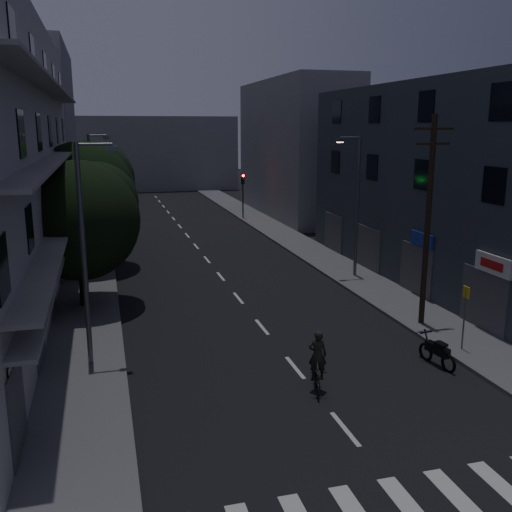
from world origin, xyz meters
name	(u,v)px	position (x,y,z in m)	size (l,w,h in m)	color
ground	(206,258)	(0.00, 25.00, 0.00)	(160.00, 160.00, 0.00)	black
sidewalk_left	(90,264)	(-7.50, 25.00, 0.07)	(3.00, 90.00, 0.15)	#565659
sidewalk_right	(310,251)	(7.50, 25.00, 0.07)	(3.00, 90.00, 0.15)	#565659
lane_markings	(191,241)	(0.00, 31.25, 0.01)	(0.15, 60.50, 0.01)	beige
building_right	(467,188)	(11.99, 14.00, 5.50)	(6.19, 28.00, 11.00)	#2B303A
building_far_left	(40,133)	(-12.00, 48.00, 8.00)	(6.00, 20.00, 16.00)	slate
building_far_right	(294,149)	(12.00, 42.00, 6.50)	(6.00, 20.00, 13.00)	slate
building_far_end	(148,153)	(0.00, 70.00, 5.00)	(24.00, 8.00, 10.00)	slate
tree_near	(80,216)	(-7.53, 15.93, 4.54)	(5.68, 5.68, 7.01)	black
tree_mid	(84,190)	(-7.50, 23.83, 4.95)	(6.24, 6.24, 7.68)	black
tree_far	(91,177)	(-7.25, 33.45, 4.87)	(6.09, 6.09, 7.53)	black
traffic_signal_far_right	(243,187)	(6.42, 40.52, 3.10)	(0.28, 0.37, 4.10)	black
traffic_signal_far_left	(104,193)	(-6.29, 38.67, 3.10)	(0.28, 0.37, 4.10)	black
street_lamp_left_near	(86,244)	(-7.11, 8.62, 4.60)	(1.51, 0.25, 8.00)	#5A5D62
street_lamp_right	(356,199)	(7.45, 17.79, 4.60)	(1.51, 0.25, 8.00)	#53555A
street_lamp_left_far	(93,185)	(-7.07, 29.86, 4.60)	(1.51, 0.25, 8.00)	#525659
utility_pole	(428,217)	(6.87, 9.32, 4.87)	(1.80, 0.24, 9.00)	black
bus_stop_sign	(465,306)	(6.77, 6.18, 1.89)	(0.06, 0.35, 2.52)	#595B60
motorcycle	(437,353)	(5.13, 5.34, 0.49)	(0.59, 1.93, 1.24)	black
cyclist	(317,371)	(0.09, 4.54, 0.72)	(1.03, 1.77, 2.13)	black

